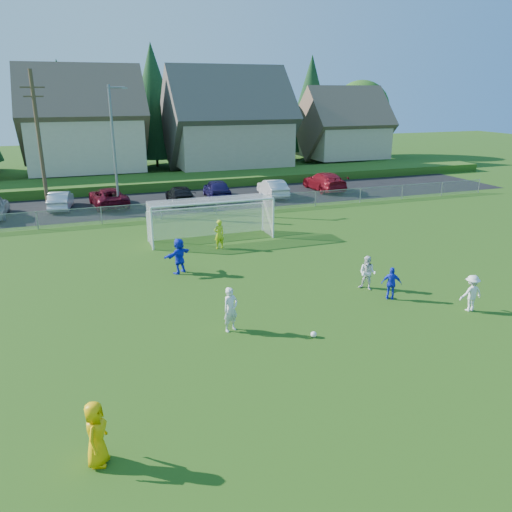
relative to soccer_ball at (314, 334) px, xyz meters
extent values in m
plane|color=#193D0C|center=(-0.20, -2.38, -0.11)|extent=(160.00, 160.00, 0.00)
plane|color=black|center=(-0.20, 25.12, -0.10)|extent=(60.00, 60.00, 0.00)
cube|color=#1E420F|center=(-0.20, 32.62, 0.29)|extent=(70.00, 6.00, 0.80)
sphere|color=white|center=(0.00, 0.00, 0.00)|extent=(0.22, 0.22, 0.22)
imported|color=#F7B204|center=(-7.76, -4.09, 0.73)|extent=(0.78, 0.95, 1.68)
imported|color=silver|center=(-2.68, 1.56, 0.75)|extent=(0.73, 0.60, 1.71)
imported|color=silver|center=(4.32, 3.38, 0.67)|extent=(0.94, 0.96, 1.57)
imported|color=silver|center=(7.04, -0.06, 0.66)|extent=(1.01, 0.61, 1.53)
imported|color=#162ACE|center=(4.68, 2.05, 0.61)|extent=(0.90, 0.73, 1.44)
imported|color=#162ACE|center=(-3.20, 8.40, 0.77)|extent=(1.66, 1.34, 1.77)
imported|color=#BED619|center=(-0.25, 11.62, 0.73)|extent=(0.68, 0.51, 1.68)
imported|color=silver|center=(-8.81, 25.39, 0.57)|extent=(1.91, 4.29, 1.37)
imported|color=#510917|center=(-5.33, 25.15, 0.61)|extent=(2.99, 5.46, 1.45)
imported|color=black|center=(0.11, 24.12, 0.59)|extent=(2.25, 4.93, 1.40)
imported|color=#171240|center=(3.46, 25.28, 0.68)|extent=(2.32, 4.81, 1.58)
imported|color=silver|center=(8.04, 24.19, 0.63)|extent=(1.87, 4.57, 1.47)
imported|color=maroon|center=(13.51, 25.30, 0.70)|extent=(2.41, 5.65, 1.62)
cylinder|color=white|center=(-3.85, 12.62, 1.11)|extent=(0.12, 0.12, 2.44)
cylinder|color=white|center=(3.45, 12.62, 1.11)|extent=(0.12, 0.12, 2.44)
cylinder|color=white|center=(-0.20, 12.62, 2.33)|extent=(7.30, 0.12, 0.12)
cylinder|color=white|center=(-3.85, 14.42, 0.79)|extent=(0.08, 0.08, 1.80)
cylinder|color=white|center=(3.45, 14.42, 0.79)|extent=(0.08, 0.08, 1.80)
cylinder|color=white|center=(-0.20, 14.42, 1.69)|extent=(7.30, 0.08, 0.08)
cube|color=silver|center=(-0.20, 14.42, 0.79)|extent=(7.30, 0.02, 1.80)
cube|color=silver|center=(-3.85, 13.52, 1.11)|extent=(0.02, 1.80, 2.44)
cube|color=silver|center=(3.45, 13.52, 1.11)|extent=(0.02, 1.80, 2.44)
cube|color=silver|center=(-0.20, 13.52, 2.33)|extent=(7.30, 1.80, 0.02)
cube|color=gray|center=(-0.20, 19.62, 1.06)|extent=(52.00, 0.03, 0.03)
cube|color=gray|center=(-0.20, 19.62, 0.49)|extent=(52.00, 0.02, 1.14)
cylinder|color=gray|center=(-0.20, 19.62, 0.49)|extent=(0.06, 0.06, 1.20)
cylinder|color=gray|center=(25.80, 19.62, 0.49)|extent=(0.06, 0.06, 1.20)
cylinder|color=slate|center=(-4.70, 23.62, 4.39)|extent=(0.18, 0.18, 9.00)
cylinder|color=slate|center=(-4.20, 23.62, 8.69)|extent=(1.20, 0.12, 0.12)
cube|color=slate|center=(-3.60, 23.62, 8.64)|extent=(0.36, 0.18, 0.12)
cylinder|color=#473321|center=(-9.70, 24.62, 4.89)|extent=(0.26, 0.26, 10.00)
cube|color=#473321|center=(-9.70, 24.62, 8.69)|extent=(1.60, 0.10, 0.10)
cube|color=#473321|center=(-9.70, 24.62, 8.09)|extent=(1.30, 0.10, 0.10)
cube|color=#C6B58E|center=(-6.20, 40.62, 3.44)|extent=(11.00, 9.00, 5.50)
pyramid|color=brown|center=(-6.20, 40.62, 11.15)|extent=(12.10, 9.90, 4.96)
cube|color=tan|center=(8.80, 39.62, 3.19)|extent=(12.00, 10.00, 5.00)
pyramid|color=#4C473F|center=(8.80, 39.62, 11.21)|extent=(13.20, 11.00, 5.52)
cube|color=tan|center=(23.80, 40.62, 2.69)|extent=(9.00, 8.00, 4.00)
pyramid|color=brown|center=(23.80, 40.62, 9.10)|extent=(9.90, 8.80, 4.41)
cylinder|color=#382616|center=(-8.20, 48.62, 0.49)|extent=(0.30, 0.30, 1.20)
cone|color=#143819|center=(-8.20, 48.62, 6.49)|extent=(6.24, 6.24, 10.80)
cylinder|color=#382616|center=(1.80, 45.62, 0.49)|extent=(0.30, 0.30, 1.20)
cone|color=#143819|center=(1.80, 45.62, 7.39)|extent=(7.28, 7.28, 12.60)
cylinder|color=#382616|center=(11.80, 47.62, 1.87)|extent=(0.36, 0.36, 3.96)
sphere|color=#2B5B19|center=(11.80, 47.62, 6.71)|extent=(8.36, 8.36, 8.36)
cylinder|color=#382616|center=(21.80, 45.62, 0.49)|extent=(0.30, 0.30, 1.20)
cone|color=#143819|center=(21.80, 45.62, 6.94)|extent=(6.76, 6.76, 11.70)
cylinder|color=#382616|center=(29.80, 46.62, 1.69)|extent=(0.36, 0.36, 3.60)
sphere|color=#2B5B19|center=(29.80, 46.62, 6.09)|extent=(7.60, 7.60, 7.60)
camera|label=1|loc=(-7.56, -14.66, 8.44)|focal=35.00mm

